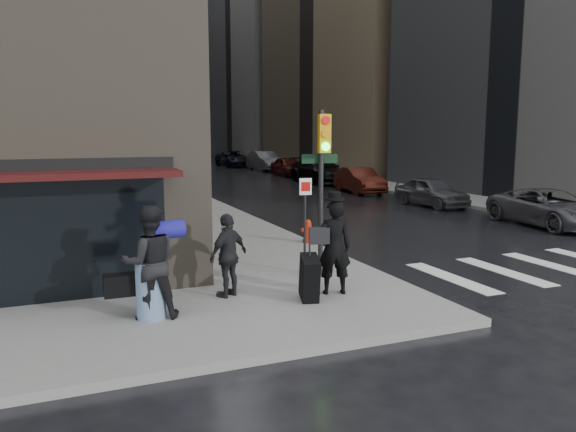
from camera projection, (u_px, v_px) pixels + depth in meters
name	position (u px, v px, depth m)	size (l,w,h in m)	color
ground	(339.00, 308.00, 11.05)	(140.00, 140.00, 0.00)	black
sidewalk_left	(142.00, 184.00, 35.71)	(4.00, 50.00, 0.15)	slate
sidewalk_right	(332.00, 177.00, 40.79)	(3.00, 50.00, 0.15)	slate
crosswalk	(574.00, 263.00, 14.79)	(8.50, 3.00, 0.01)	silver
bldg_right_far	(311.00, 59.00, 71.94)	(22.00, 20.00, 25.00)	slate
bldg_distant	(130.00, 44.00, 82.16)	(40.00, 12.00, 32.00)	slate
man_overcoat	(329.00, 252.00, 11.26)	(1.33, 1.01, 2.13)	black
man_jeans	(149.00, 262.00, 9.83)	(1.45, 0.77, 2.03)	black
man_greycoat	(228.00, 255.00, 11.18)	(1.06, 0.86, 1.69)	black
traffic_light	(321.00, 170.00, 12.49)	(0.93, 0.48, 3.75)	black
fire_hydrant	(308.00, 232.00, 16.65)	(0.39, 0.30, 0.70)	#A71E0A
parked_car_0	(550.00, 208.00, 20.34)	(2.22, 4.82, 1.34)	#45444A
parked_car_1	(431.00, 192.00, 25.67)	(1.59, 3.96, 1.35)	#4C4B50
parked_car_2	(360.00, 180.00, 31.13)	(1.49, 4.27, 1.41)	#43150D
parked_car_3	(320.00, 171.00, 36.87)	(2.30, 5.65, 1.64)	black
parked_car_4	(288.00, 166.00, 42.57)	(1.72, 4.28, 1.46)	#40100C
parked_car_5	(265.00, 161.00, 48.25)	(1.75, 5.01, 1.65)	#4A4A4F
parked_car_6	(234.00, 159.00, 53.52)	(2.48, 5.39, 1.50)	black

